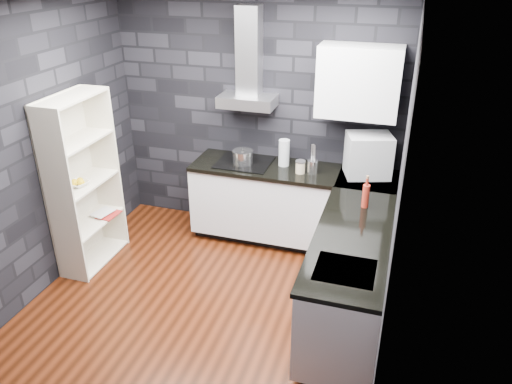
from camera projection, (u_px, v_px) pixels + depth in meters
The scene contains 27 objects.
ground at pixel (207, 301), 4.75m from camera, with size 3.20×3.20×0.00m, color #42190A.
wall_back at pixel (257, 115), 5.55m from camera, with size 3.20×0.05×2.70m, color black.
wall_front at pixel (85, 284), 2.76m from camera, with size 3.20×0.05×2.70m, color black.
wall_left at pixel (37, 150), 4.59m from camera, with size 0.05×3.20×2.70m, color black.
wall_right at pixel (401, 198), 3.72m from camera, with size 0.05×3.20×2.70m, color black.
toekick_back at pixel (291, 235), 5.74m from camera, with size 2.18×0.50×0.10m, color black.
toekick_right at pixel (350, 318), 4.46m from camera, with size 0.50×1.78×0.10m, color black.
counter_back_cab at pixel (292, 204), 5.52m from camera, with size 2.20×0.60×0.76m, color silver.
counter_right_cab at pixel (350, 278), 4.28m from camera, with size 0.60×1.80×0.76m, color silver.
counter_back_top at pixel (293, 171), 5.34m from camera, with size 2.20×0.62×0.04m, color black.
counter_right_top at pixel (352, 238), 4.10m from camera, with size 0.62×1.80×0.04m, color black.
counter_corner_top at pixel (368, 180), 5.13m from camera, with size 0.62×0.62×0.04m, color black.
hood_body at pixel (247, 101), 5.30m from camera, with size 0.60×0.34×0.12m, color #B4B3B8.
hood_chimney at pixel (249, 51), 5.14m from camera, with size 0.24×0.20×0.90m, color #B4B3B8.
upper_cabinet at pixel (359, 82), 4.86m from camera, with size 0.80×0.35×0.70m, color silver.
cooktop at pixel (244, 162), 5.48m from camera, with size 0.58×0.50×0.01m, color black.
sink_rim at pixel (345, 270), 3.67m from camera, with size 0.44×0.40×0.01m, color #B4B3B8.
pot at pixel (243, 157), 5.42m from camera, with size 0.22×0.22×0.13m, color silver.
glass_vase at pixel (284, 153), 5.36m from camera, with size 0.12×0.12×0.29m, color silver.
storage_jar at pixel (300, 168), 5.21m from camera, with size 0.10×0.10×0.12m, color tan.
utensil_crock at pixel (312, 167), 5.21m from camera, with size 0.11×0.11×0.14m, color silver.
appliance_garage at pixel (368, 155), 5.08m from camera, with size 0.44×0.34×0.44m, color #A4A7AB.
red_bottle at pixel (366, 196), 4.51m from camera, with size 0.06×0.06×0.22m, color maroon.
bookshelf at pixel (84, 184), 5.00m from camera, with size 0.34×0.80×1.80m, color beige.
fruit_bowl at pixel (78, 183), 4.92m from camera, with size 0.19×0.19×0.05m, color white.
book_red at pixel (100, 204), 5.31m from camera, with size 0.18×0.02×0.25m, color maroon.
book_second at pixel (96, 202), 5.30m from camera, with size 0.17×0.02×0.23m, color #B2B2B2.
Camera 1 is at (1.57, -3.50, 3.03)m, focal length 35.00 mm.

